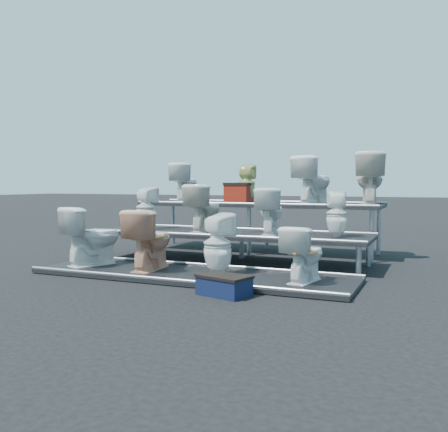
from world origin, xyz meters
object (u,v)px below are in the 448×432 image
at_px(toilet_2, 218,244).
at_px(toilet_4, 146,208).
at_px(red_crate, 239,194).
at_px(toilet_3, 304,254).
at_px(toilet_1, 150,239).
at_px(toilet_0, 92,236).
at_px(toilet_10, 313,180).
at_px(toilet_7, 337,214).
at_px(toilet_6, 270,211).
at_px(toilet_9, 246,184).
at_px(toilet_11, 369,179).
at_px(step_stool, 224,287).
at_px(toilet_5, 204,208).
at_px(toilet_8, 185,183).

xyz_separation_m(toilet_2, toilet_4, (-1.86, 1.30, 0.36)).
distance_m(toilet_4, red_crate, 1.68).
xyz_separation_m(toilet_2, toilet_3, (1.10, 0.00, -0.06)).
relative_size(toilet_1, toilet_3, 1.23).
xyz_separation_m(toilet_2, red_crate, (-0.71, 2.50, 0.57)).
xyz_separation_m(toilet_0, toilet_10, (2.53, 2.60, 0.79)).
distance_m(toilet_2, toilet_7, 1.82).
bearing_deg(toilet_6, red_crate, -60.58).
bearing_deg(toilet_9, toilet_1, 75.89).
relative_size(toilet_1, toilet_4, 1.16).
distance_m(toilet_10, toilet_11, 0.91).
relative_size(toilet_4, toilet_7, 1.07).
relative_size(toilet_3, toilet_4, 0.94).
bearing_deg(toilet_11, step_stool, 64.02).
relative_size(toilet_0, toilet_4, 1.18).
bearing_deg(toilet_9, toilet_4, 40.23).
bearing_deg(toilet_5, toilet_4, 0.29).
height_order(toilet_7, red_crate, red_crate).
bearing_deg(toilet_0, toilet_7, -137.46).
bearing_deg(toilet_2, toilet_5, -36.23).
relative_size(toilet_3, toilet_6, 0.96).
height_order(toilet_3, red_crate, red_crate).
bearing_deg(toilet_7, red_crate, -46.45).
bearing_deg(toilet_10, toilet_2, 93.85).
relative_size(toilet_2, toilet_9, 1.14).
xyz_separation_m(toilet_9, toilet_11, (2.11, 0.00, 0.08)).
bearing_deg(step_stool, toilet_2, 134.38).
bearing_deg(toilet_7, toilet_10, -78.51).
xyz_separation_m(toilet_1, toilet_6, (1.25, 1.30, 0.34)).
bearing_deg(toilet_0, toilet_11, -122.64).
height_order(toilet_0, toilet_7, toilet_7).
xyz_separation_m(toilet_4, toilet_8, (0.04, 1.30, 0.41)).
bearing_deg(toilet_3, toilet_7, -85.00).
xyz_separation_m(toilet_0, toilet_5, (1.12, 1.30, 0.36)).
height_order(toilet_9, toilet_11, toilet_11).
height_order(toilet_2, red_crate, red_crate).
bearing_deg(toilet_6, toilet_5, -9.43).
bearing_deg(toilet_10, step_stool, 103.92).
relative_size(toilet_5, toilet_10, 0.92).
bearing_deg(red_crate, step_stool, -68.56).
bearing_deg(toilet_9, step_stool, 101.27).
bearing_deg(toilet_8, step_stool, 116.22).
relative_size(toilet_9, step_stool, 1.27).
distance_m(toilet_0, step_stool, 2.52).
bearing_deg(toilet_9, toilet_0, 57.32).
distance_m(toilet_2, toilet_6, 1.37).
xyz_separation_m(toilet_5, toilet_10, (1.40, 1.30, 0.43)).
xyz_separation_m(toilet_8, toilet_10, (2.43, 0.00, 0.04)).
relative_size(toilet_3, toilet_7, 1.01).
bearing_deg(toilet_6, toilet_3, 113.51).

